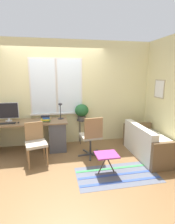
{
  "coord_description": "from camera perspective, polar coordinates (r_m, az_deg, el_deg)",
  "views": [
    {
      "loc": [
        -0.07,
        -3.89,
        1.85
      ],
      "look_at": [
        0.73,
        0.16,
        0.95
      ],
      "focal_mm": 28.0,
      "sensor_mm": 36.0,
      "label": 1
    }
  ],
  "objects": [
    {
      "name": "book_stack",
      "position": [
        4.22,
        -13.51,
        -2.22
      ],
      "size": [
        0.22,
        0.2,
        0.15
      ],
      "color": "olive",
      "rests_on": "desk"
    },
    {
      "name": "potted_plant",
      "position": [
        4.63,
        -1.9,
        0.33
      ],
      "size": [
        0.36,
        0.36,
        0.42
      ],
      "color": "#514C47",
      "rests_on": "plant_stand"
    },
    {
      "name": "folding_stool",
      "position": [
        3.37,
        6.26,
        -14.04
      ],
      "size": [
        0.42,
        0.35,
        0.4
      ],
      "color": "#93337A",
      "rests_on": "ground_plane"
    },
    {
      "name": "ground_plane",
      "position": [
        4.3,
        -9.39,
        -13.35
      ],
      "size": [
        14.0,
        14.0,
        0.0
      ],
      "primitive_type": "plane",
      "color": "brown"
    },
    {
      "name": "desk_lamp",
      "position": [
        4.41,
        -8.86,
        1.02
      ],
      "size": [
        0.15,
        0.15,
        0.41
      ],
      "color": "#2D2D33",
      "rests_on": "desk"
    },
    {
      "name": "monitor",
      "position": [
        4.56,
        -24.53,
        0.19
      ],
      "size": [
        0.48,
        0.16,
        0.45
      ],
      "color": "silver",
      "rests_on": "desk"
    },
    {
      "name": "desk",
      "position": [
        4.52,
        -20.86,
        -7.23
      ],
      "size": [
        2.2,
        0.64,
        0.75
      ],
      "color": "brown",
      "rests_on": "ground_plane"
    },
    {
      "name": "mouse",
      "position": [
        4.31,
        -21.63,
        -3.21
      ],
      "size": [
        0.04,
        0.07,
        0.03
      ],
      "color": "black",
      "rests_on": "desk"
    },
    {
      "name": "desk_chair_wooden",
      "position": [
        3.85,
        -16.58,
        -9.25
      ],
      "size": [
        0.5,
        0.51,
        0.85
      ],
      "rotation": [
        0.0,
        0.0,
        0.23
      ],
      "color": "olive",
      "rests_on": "ground_plane"
    },
    {
      "name": "wall_right_with_picture",
      "position": [
        4.72,
        22.98,
        5.24
      ],
      "size": [
        0.08,
        9.0,
        2.7
      ],
      "color": "beige",
      "rests_on": "ground_plane"
    },
    {
      "name": "wall_back_with_window",
      "position": [
        4.63,
        -10.26,
        5.95
      ],
      "size": [
        9.0,
        0.12,
        2.7
      ],
      "color": "beige",
      "rests_on": "ground_plane"
    },
    {
      "name": "office_chair_swivel",
      "position": [
        3.95,
        1.29,
        -7.68
      ],
      "size": [
        0.56,
        0.57,
        0.94
      ],
      "rotation": [
        0.0,
        0.0,
        3.23
      ],
      "color": "#47474C",
      "rests_on": "ground_plane"
    },
    {
      "name": "floor_rug_striped",
      "position": [
        3.52,
        9.66,
        -19.52
      ],
      "size": [
        1.52,
        0.78,
        0.01
      ],
      "color": "#565B6B",
      "rests_on": "ground_plane"
    },
    {
      "name": "plant_stand",
      "position": [
        4.7,
        -1.87,
        -3.49
      ],
      "size": [
        0.26,
        0.26,
        0.65
      ],
      "color": "#333338",
      "rests_on": "ground_plane"
    },
    {
      "name": "keyboard",
      "position": [
        4.38,
        -24.78,
        -3.37
      ],
      "size": [
        0.37,
        0.11,
        0.02
      ],
      "color": "black",
      "rests_on": "desk"
    },
    {
      "name": "couch_loveseat",
      "position": [
        4.34,
        19.51,
        -9.94
      ],
      "size": [
        0.76,
        1.44,
        0.72
      ],
      "rotation": [
        0.0,
        0.0,
        1.57
      ],
      "color": "silver",
      "rests_on": "ground_plane"
    }
  ]
}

